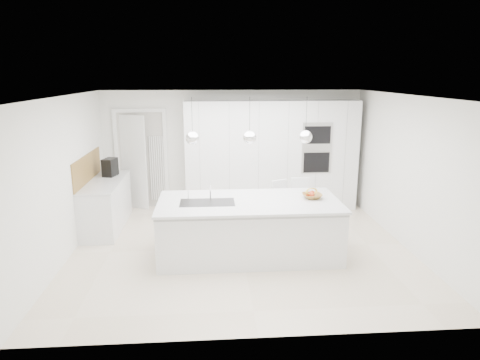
{
  "coord_description": "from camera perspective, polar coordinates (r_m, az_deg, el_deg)",
  "views": [
    {
      "loc": [
        -0.51,
        -6.62,
        2.82
      ],
      "look_at": [
        0.0,
        0.3,
        1.1
      ],
      "focal_mm": 32.0,
      "sensor_mm": 36.0,
      "label": 1
    }
  ],
  "objects": [
    {
      "name": "doorway_frame",
      "position": [
        9.38,
        -12.97,
        2.53
      ],
      "size": [
        1.11,
        0.08,
        2.13
      ],
      "primitive_type": null,
      "color": "white",
      "rests_on": "floor"
    },
    {
      "name": "fruit_bowl",
      "position": [
        6.9,
        9.6,
        -2.12
      ],
      "size": [
        0.32,
        0.32,
        0.08
      ],
      "primitive_type": "imported",
      "rotation": [
        0.0,
        0.0,
        0.03
      ],
      "color": "olive",
      "rests_on": "island_worktop"
    },
    {
      "name": "oven_stack",
      "position": [
        8.92,
        10.23,
        4.21
      ],
      "size": [
        0.62,
        0.04,
        1.05
      ],
      "primitive_type": null,
      "color": "#A5A5A8",
      "rests_on": "tall_cabinets"
    },
    {
      "name": "island_base",
      "position": [
        6.79,
        1.22,
        -6.71
      ],
      "size": [
        2.8,
        1.2,
        0.86
      ],
      "primitive_type": "cube",
      "color": "white",
      "rests_on": "floor"
    },
    {
      "name": "ceiling",
      "position": [
        6.65,
        0.19,
        11.15
      ],
      "size": [
        5.5,
        5.5,
        0.0
      ],
      "primitive_type": "plane",
      "rotation": [
        3.14,
        0.0,
        0.0
      ],
      "color": "white",
      "rests_on": "wall_back"
    },
    {
      "name": "apple_b",
      "position": [
        6.89,
        9.1,
        -1.88
      ],
      "size": [
        0.07,
        0.07,
        0.07
      ],
      "primitive_type": "sphere",
      "color": "#BF3B1A",
      "rests_on": "fruit_bowl"
    },
    {
      "name": "apple_a",
      "position": [
        6.93,
        9.6,
        -1.74
      ],
      "size": [
        0.09,
        0.09,
        0.09
      ],
      "primitive_type": "sphere",
      "color": "#BF3B1A",
      "rests_on": "fruit_bowl"
    },
    {
      "name": "bar_stool_left",
      "position": [
        7.68,
        5.33,
        -3.82
      ],
      "size": [
        0.47,
        0.54,
        0.98
      ],
      "primitive_type": null,
      "rotation": [
        0.0,
        0.0,
        0.4
      ],
      "color": "white",
      "rests_on": "floor"
    },
    {
      "name": "island_tap",
      "position": [
        6.76,
        -3.98,
        -1.3
      ],
      "size": [
        0.02,
        0.02,
        0.3
      ],
      "primitive_type": "cylinder",
      "color": "white",
      "rests_on": "island_worktop"
    },
    {
      "name": "apple_c",
      "position": [
        6.9,
        9.45,
        -1.87
      ],
      "size": [
        0.07,
        0.07,
        0.07
      ],
      "primitive_type": "sphere",
      "color": "#BF3B1A",
      "rests_on": "fruit_bowl"
    },
    {
      "name": "island_sink",
      "position": [
        6.63,
        -4.37,
        -3.68
      ],
      "size": [
        0.84,
        0.44,
        0.18
      ],
      "primitive_type": null,
      "color": "#3F3F42",
      "rests_on": "island_worktop"
    },
    {
      "name": "apple_extra_3",
      "position": [
        6.84,
        9.55,
        -1.96
      ],
      "size": [
        0.08,
        0.08,
        0.08
      ],
      "primitive_type": "sphere",
      "color": "#BF3B1A",
      "rests_on": "fruit_bowl"
    },
    {
      "name": "pendant_left",
      "position": [
        6.4,
        -6.35,
        5.55
      ],
      "size": [
        0.2,
        0.2,
        0.2
      ],
      "primitive_type": "sphere",
      "color": "white",
      "rests_on": "ceiling"
    },
    {
      "name": "left_base_cabinets",
      "position": [
        8.41,
        -17.39,
        -3.25
      ],
      "size": [
        0.6,
        1.8,
        0.86
      ],
      "primitive_type": "cube",
      "color": "white",
      "rests_on": "floor"
    },
    {
      "name": "wall_back",
      "position": [
        9.27,
        -1.0,
        4.17
      ],
      "size": [
        5.5,
        0.0,
        5.5
      ],
      "primitive_type": "plane",
      "rotation": [
        1.57,
        0.0,
        0.0
      ],
      "color": "white",
      "rests_on": "ground"
    },
    {
      "name": "espresso_machine",
      "position": [
        8.65,
        -16.95,
        1.64
      ],
      "size": [
        0.28,
        0.36,
        0.34
      ],
      "primitive_type": "cube",
      "rotation": [
        0.0,
        0.0,
        -0.25
      ],
      "color": "black",
      "rests_on": "left_worktop"
    },
    {
      "name": "wall_left",
      "position": [
        7.17,
        -22.31,
        0.2
      ],
      "size": [
        0.0,
        5.0,
        5.0
      ],
      "primitive_type": "plane",
      "rotation": [
        1.57,
        0.0,
        1.57
      ],
      "color": "white",
      "rests_on": "ground"
    },
    {
      "name": "pendant_right",
      "position": [
        6.55,
        8.74,
        5.68
      ],
      "size": [
        0.2,
        0.2,
        0.2
      ],
      "primitive_type": "sphere",
      "color": "white",
      "rests_on": "ceiling"
    },
    {
      "name": "floor",
      "position": [
        7.22,
        0.18,
        -9.08
      ],
      "size": [
        5.5,
        5.5,
        0.0
      ],
      "primitive_type": "plane",
      "color": "beige",
      "rests_on": "ground"
    },
    {
      "name": "pendant_mid",
      "position": [
        6.42,
        1.29,
        5.67
      ],
      "size": [
        0.2,
        0.2,
        0.2
      ],
      "primitive_type": "sphere",
      "color": "white",
      "rests_on": "ceiling"
    },
    {
      "name": "banana_bunch",
      "position": [
        6.87,
        9.53,
        -1.5
      ],
      "size": [
        0.24,
        0.17,
        0.22
      ],
      "primitive_type": "torus",
      "rotation": [
        1.22,
        0.0,
        0.35
      ],
      "color": "gold",
      "rests_on": "fruit_bowl"
    },
    {
      "name": "left_worktop",
      "position": [
        8.29,
        -17.62,
        -0.28
      ],
      "size": [
        0.62,
        1.82,
        0.04
      ],
      "primitive_type": "cube",
      "color": "silver",
      "rests_on": "left_base_cabinets"
    },
    {
      "name": "tall_cabinets",
      "position": [
        9.08,
        4.17,
        3.28
      ],
      "size": [
        3.6,
        0.6,
        2.3
      ],
      "primitive_type": "cube",
      "color": "white",
      "rests_on": "floor"
    },
    {
      "name": "hallway_door",
      "position": [
        9.38,
        -14.52,
        2.31
      ],
      "size": [
        0.76,
        0.38,
        2.0
      ],
      "primitive_type": "cube",
      "rotation": [
        0.0,
        0.0,
        -0.44
      ],
      "color": "white",
      "rests_on": "floor"
    },
    {
      "name": "island_worktop",
      "position": [
        6.69,
        1.2,
        -2.95
      ],
      "size": [
        2.84,
        1.4,
        0.04
      ],
      "primitive_type": "cube",
      "color": "silver",
      "rests_on": "island_base"
    },
    {
      "name": "bar_stool_right",
      "position": [
        7.83,
        8.07,
        -3.5
      ],
      "size": [
        0.35,
        0.47,
        0.99
      ],
      "primitive_type": null,
      "rotation": [
        0.0,
        0.0,
        -0.05
      ],
      "color": "white",
      "rests_on": "floor"
    },
    {
      "name": "radiator",
      "position": [
        9.36,
        -10.99,
        1.52
      ],
      "size": [
        0.32,
        0.04,
        1.4
      ],
      "primitive_type": null,
      "color": "white",
      "rests_on": "floor"
    },
    {
      "name": "oak_backsplash",
      "position": [
        8.31,
        -19.68,
        1.49
      ],
      "size": [
        0.02,
        1.8,
        0.5
      ],
      "primitive_type": "cube",
      "color": "olive",
      "rests_on": "wall_left"
    }
  ]
}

